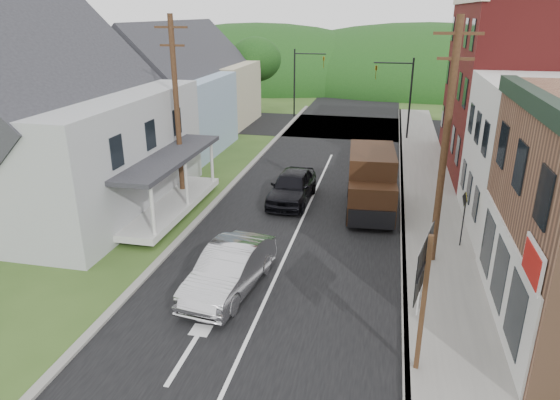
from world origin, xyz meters
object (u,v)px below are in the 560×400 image
Objects in this scene: route_sign_cluster at (423,284)px; warning_sign at (464,211)px; dark_sedan at (292,187)px; delivery_van at (371,182)px; silver_sedan at (230,270)px.

route_sign_cluster is 1.67× the size of warning_sign.
warning_sign is (7.70, -3.80, 0.83)m from dark_sedan.
silver_sedan is at bearing -121.22° from delivery_van.
dark_sedan is at bearing 127.95° from route_sign_cluster.
dark_sedan is 0.88× the size of delivery_van.
silver_sedan is 1.25× the size of route_sign_cluster.
dark_sedan is 3.99m from delivery_van.
warning_sign reaches higher than silver_sedan.
dark_sedan is at bearing 146.04° from warning_sign.
warning_sign is at bearing -45.28° from delivery_van.
silver_sedan is at bearing -91.09° from dark_sedan.
delivery_van is (3.91, -0.48, 0.67)m from dark_sedan.
dark_sedan is 13.27m from route_sign_cluster.
delivery_van is 5.04m from warning_sign.
delivery_van reaches higher than warning_sign.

